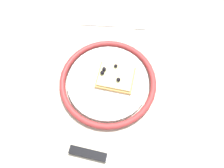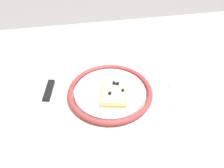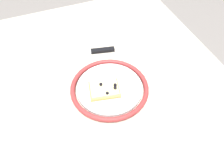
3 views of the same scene
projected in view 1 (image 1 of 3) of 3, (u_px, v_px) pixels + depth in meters
The scene contains 6 objects.
ground_plane at pixel (114, 130), 1.30m from camera, with size 6.00×6.00×0.00m, color slate.
dining_table at pixel (115, 84), 0.71m from camera, with size 1.15×0.90×0.72m.
plate at pixel (108, 82), 0.62m from camera, with size 0.26×0.26×0.02m.
pizza_slice_near at pixel (114, 77), 0.61m from camera, with size 0.09×0.11×0.03m.
knife at pixel (101, 157), 0.54m from camera, with size 0.07×0.24×0.01m.
fork at pixel (114, 25), 0.70m from camera, with size 0.03×0.20×0.00m.
Camera 1 is at (0.29, -0.01, 1.29)m, focal length 37.04 mm.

